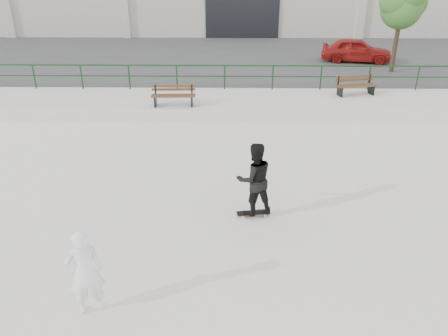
{
  "coord_description": "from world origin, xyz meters",
  "views": [
    {
      "loc": [
        -0.74,
        -7.21,
        5.48
      ],
      "look_at": [
        -0.89,
        2.0,
        1.05
      ],
      "focal_mm": 35.0,
      "sensor_mm": 36.0,
      "label": 1
    }
  ],
  "objects_px": {
    "red_car": "(356,50)",
    "skateboard": "(253,213)",
    "bench_left": "(174,96)",
    "bench_right": "(356,86)",
    "seated_skater": "(85,272)",
    "tree": "(403,3)",
    "standing_skater": "(254,179)"
  },
  "relations": [
    {
      "from": "red_car",
      "to": "skateboard",
      "type": "distance_m",
      "value": 15.98
    },
    {
      "from": "bench_left",
      "to": "bench_right",
      "type": "xyz_separation_m",
      "value": [
        7.14,
        1.54,
        0.0
      ]
    },
    {
      "from": "bench_left",
      "to": "red_car",
      "type": "distance_m",
      "value": 11.73
    },
    {
      "from": "skateboard",
      "to": "seated_skater",
      "type": "distance_m",
      "value": 4.33
    },
    {
      "from": "tree",
      "to": "bench_left",
      "type": "bearing_deg",
      "value": -150.77
    },
    {
      "from": "standing_skater",
      "to": "red_car",
      "type": "bearing_deg",
      "value": -128.86
    },
    {
      "from": "skateboard",
      "to": "seated_skater",
      "type": "height_order",
      "value": "seated_skater"
    },
    {
      "from": "skateboard",
      "to": "seated_skater",
      "type": "bearing_deg",
      "value": -142.71
    },
    {
      "from": "red_car",
      "to": "standing_skater",
      "type": "relative_size",
      "value": 2.05
    },
    {
      "from": "red_car",
      "to": "bench_left",
      "type": "bearing_deg",
      "value": 142.4
    },
    {
      "from": "tree",
      "to": "red_car",
      "type": "distance_m",
      "value": 3.57
    },
    {
      "from": "bench_left",
      "to": "red_car",
      "type": "relative_size",
      "value": 0.46
    },
    {
      "from": "tree",
      "to": "skateboard",
      "type": "height_order",
      "value": "tree"
    },
    {
      "from": "tree",
      "to": "red_car",
      "type": "height_order",
      "value": "tree"
    },
    {
      "from": "tree",
      "to": "standing_skater",
      "type": "xyz_separation_m",
      "value": [
        -7.29,
        -12.52,
        -2.65
      ]
    },
    {
      "from": "skateboard",
      "to": "standing_skater",
      "type": "bearing_deg",
      "value": -99.38
    },
    {
      "from": "bench_right",
      "to": "skateboard",
      "type": "bearing_deg",
      "value": -129.75
    },
    {
      "from": "bench_left",
      "to": "seated_skater",
      "type": "bearing_deg",
      "value": -93.89
    },
    {
      "from": "tree",
      "to": "seated_skater",
      "type": "xyz_separation_m",
      "value": [
        -10.22,
        -15.63,
        -2.81
      ]
    },
    {
      "from": "red_car",
      "to": "seated_skater",
      "type": "bearing_deg",
      "value": 163.9
    },
    {
      "from": "bench_right",
      "to": "seated_skater",
      "type": "relative_size",
      "value": 1.04
    },
    {
      "from": "bench_right",
      "to": "standing_skater",
      "type": "height_order",
      "value": "standing_skater"
    },
    {
      "from": "bench_left",
      "to": "bench_right",
      "type": "distance_m",
      "value": 7.31
    },
    {
      "from": "bench_left",
      "to": "tree",
      "type": "xyz_separation_m",
      "value": [
        9.97,
        5.58,
        2.75
      ]
    },
    {
      "from": "bench_left",
      "to": "standing_skater",
      "type": "relative_size",
      "value": 0.94
    },
    {
      "from": "red_car",
      "to": "skateboard",
      "type": "xyz_separation_m",
      "value": [
        -6.07,
        -14.75,
        -1.04
      ]
    },
    {
      "from": "tree",
      "to": "seated_skater",
      "type": "distance_m",
      "value": 18.88
    },
    {
      "from": "red_car",
      "to": "tree",
      "type": "bearing_deg",
      "value": -140.75
    },
    {
      "from": "seated_skater",
      "to": "red_car",
      "type": "bearing_deg",
      "value": -137.15
    },
    {
      "from": "bench_right",
      "to": "standing_skater",
      "type": "distance_m",
      "value": 9.59
    },
    {
      "from": "skateboard",
      "to": "bench_left",
      "type": "bearing_deg",
      "value": 101.71
    },
    {
      "from": "bench_left",
      "to": "tree",
      "type": "bearing_deg",
      "value": 26.77
    }
  ]
}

